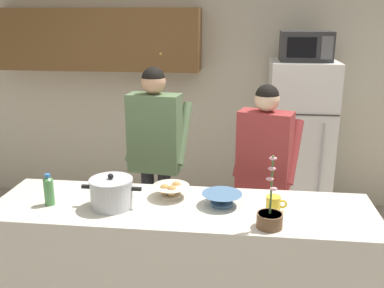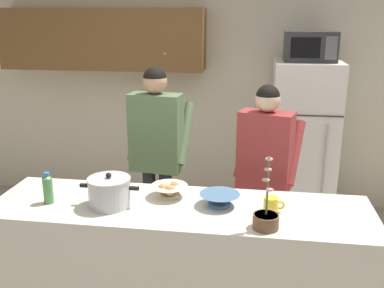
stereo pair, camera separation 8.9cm
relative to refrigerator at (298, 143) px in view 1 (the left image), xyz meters
The scene contains 12 objects.
back_wall_unit 1.38m from the refrigerator, 161.28° to the left, with size 6.00×0.48×2.60m.
kitchen_island 2.11m from the refrigerator, 117.06° to the right, with size 2.45×0.68×0.92m, color silver.
refrigerator is the anchor object (origin of this frame).
microwave 0.97m from the refrigerator, 89.93° to the right, with size 0.48×0.37×0.28m.
person_near_pot 1.62m from the refrigerator, 143.73° to the right, with size 0.55×0.47×1.70m.
person_by_sink 1.20m from the refrigerator, 109.61° to the right, with size 0.57×0.51×1.60m.
cooking_pot 2.37m from the refrigerator, 125.94° to the right, with size 0.39×0.27×0.22m.
coffee_mug 1.89m from the refrigerator, 101.26° to the right, with size 0.13×0.09×0.10m.
bread_bowl 2.01m from the refrigerator, 121.09° to the right, with size 0.25×0.25×0.10m.
empty_bowl 1.94m from the refrigerator, 110.96° to the right, with size 0.26×0.26×0.08m.
bottle_near_edge 2.64m from the refrigerator, 132.91° to the right, with size 0.06×0.06×0.21m.
potted_orchid 2.12m from the refrigerator, 101.02° to the right, with size 0.15×0.15×0.44m.
Camera 1 is at (0.37, -2.53, 2.10)m, focal length 40.78 mm.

